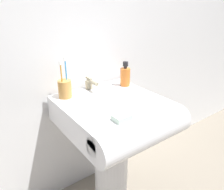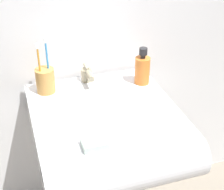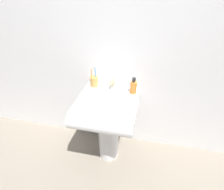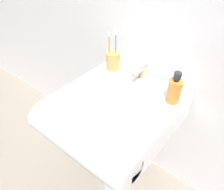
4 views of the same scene
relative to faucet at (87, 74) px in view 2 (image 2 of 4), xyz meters
name	(u,v)px [view 2 (image 2 of 4)]	position (x,y,z in m)	size (l,w,h in m)	color
sink_basin	(108,133)	(0.01, -0.26, -0.11)	(0.52, 0.58, 0.14)	white
faucet	(87,74)	(0.00, 0.00, 0.00)	(0.04, 0.12, 0.07)	tan
toothbrush_cup	(45,80)	(-0.17, -0.02, 0.02)	(0.07, 0.07, 0.22)	#D19347
soap_bottle	(142,69)	(0.21, -0.07, 0.03)	(0.06, 0.06, 0.15)	orange
bar_soap	(95,144)	(-0.08, -0.40, -0.02)	(0.08, 0.06, 0.02)	silver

